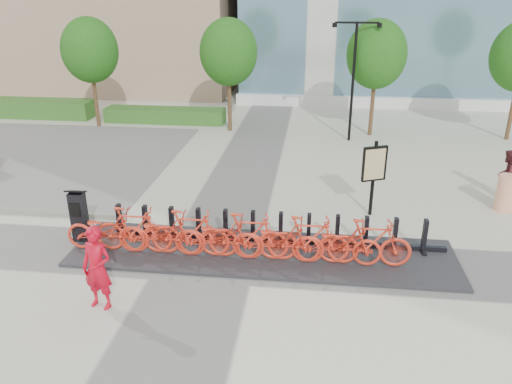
# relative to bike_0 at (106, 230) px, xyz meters

# --- Properties ---
(ground) EXTENTS (120.00, 120.00, 0.00)m
(ground) POSITION_rel_bike_0_xyz_m (2.60, 0.05, -0.61)
(ground) COLOR beige
(gravel_patch) EXTENTS (14.00, 14.00, 0.00)m
(gravel_patch) POSITION_rel_bike_0_xyz_m (-7.40, 7.05, -0.61)
(gravel_patch) COLOR slate
(gravel_patch) RESTS_ON ground
(hedge_a) EXTENTS (10.00, 1.40, 0.90)m
(hedge_a) POSITION_rel_bike_0_xyz_m (-11.40, 13.55, -0.16)
(hedge_a) COLOR #1A4C16
(hedge_a) RESTS_ON ground
(hedge_b) EXTENTS (6.00, 1.20, 0.70)m
(hedge_b) POSITION_rel_bike_0_xyz_m (-2.40, 13.25, -0.26)
(hedge_b) COLOR #1A4C16
(hedge_b) RESTS_ON ground
(tree_0) EXTENTS (2.60, 2.60, 5.10)m
(tree_0) POSITION_rel_bike_0_xyz_m (-5.40, 12.05, 2.98)
(tree_0) COLOR #4E3622
(tree_0) RESTS_ON ground
(tree_1) EXTENTS (2.60, 2.60, 5.10)m
(tree_1) POSITION_rel_bike_0_xyz_m (1.10, 12.05, 2.98)
(tree_1) COLOR #4E3622
(tree_1) RESTS_ON ground
(tree_2) EXTENTS (2.60, 2.60, 5.10)m
(tree_2) POSITION_rel_bike_0_xyz_m (7.60, 12.05, 2.98)
(tree_2) COLOR #4E3622
(tree_2) RESTS_ON ground
(streetlamp) EXTENTS (2.00, 0.20, 5.00)m
(streetlamp) POSITION_rel_bike_0_xyz_m (6.60, 11.05, 2.52)
(streetlamp) COLOR black
(streetlamp) RESTS_ON ground
(dock_pad) EXTENTS (9.60, 2.40, 0.08)m
(dock_pad) POSITION_rel_bike_0_xyz_m (3.90, 0.35, -0.57)
(dock_pad) COLOR #292A2D
(dock_pad) RESTS_ON ground
(dock_rail_posts) EXTENTS (8.02, 0.50, 0.85)m
(dock_rail_posts) POSITION_rel_bike_0_xyz_m (3.96, 0.82, -0.11)
(dock_rail_posts) COLOR black
(dock_rail_posts) RESTS_ON dock_pad
(bike_0) EXTENTS (2.03, 0.71, 1.07)m
(bike_0) POSITION_rel_bike_0_xyz_m (0.00, 0.00, 0.00)
(bike_0) COLOR red
(bike_0) RESTS_ON dock_pad
(bike_1) EXTENTS (1.97, 0.56, 1.19)m
(bike_1) POSITION_rel_bike_0_xyz_m (0.72, 0.00, 0.06)
(bike_1) COLOR red
(bike_1) RESTS_ON dock_pad
(bike_2) EXTENTS (2.03, 0.71, 1.07)m
(bike_2) POSITION_rel_bike_0_xyz_m (1.44, 0.00, 0.00)
(bike_2) COLOR red
(bike_2) RESTS_ON dock_pad
(bike_3) EXTENTS (1.97, 0.56, 1.19)m
(bike_3) POSITION_rel_bike_0_xyz_m (2.16, 0.00, 0.06)
(bike_3) COLOR red
(bike_3) RESTS_ON dock_pad
(bike_4) EXTENTS (2.03, 0.71, 1.07)m
(bike_4) POSITION_rel_bike_0_xyz_m (2.88, 0.00, 0.00)
(bike_4) COLOR red
(bike_4) RESTS_ON dock_pad
(bike_5) EXTENTS (1.97, 0.56, 1.19)m
(bike_5) POSITION_rel_bike_0_xyz_m (3.60, 0.00, 0.06)
(bike_5) COLOR red
(bike_5) RESTS_ON dock_pad
(bike_6) EXTENTS (2.03, 0.71, 1.07)m
(bike_6) POSITION_rel_bike_0_xyz_m (4.32, 0.00, 0.00)
(bike_6) COLOR red
(bike_6) RESTS_ON dock_pad
(bike_7) EXTENTS (1.97, 0.56, 1.19)m
(bike_7) POSITION_rel_bike_0_xyz_m (5.04, 0.00, 0.06)
(bike_7) COLOR red
(bike_7) RESTS_ON dock_pad
(bike_8) EXTENTS (2.03, 0.71, 1.07)m
(bike_8) POSITION_rel_bike_0_xyz_m (5.76, 0.00, 0.00)
(bike_8) COLOR red
(bike_8) RESTS_ON dock_pad
(bike_9) EXTENTS (1.97, 0.56, 1.19)m
(bike_9) POSITION_rel_bike_0_xyz_m (6.48, 0.00, 0.06)
(bike_9) COLOR red
(bike_9) RESTS_ON dock_pad
(kiosk) EXTENTS (0.47, 0.40, 1.45)m
(kiosk) POSITION_rel_bike_0_xyz_m (-0.88, 0.44, 0.16)
(kiosk) COLOR black
(kiosk) RESTS_ON dock_pad
(worker_red) EXTENTS (0.74, 0.56, 1.83)m
(worker_red) POSITION_rel_bike_0_xyz_m (0.79, -2.24, 0.30)
(worker_red) COLOR red
(worker_red) RESTS_ON ground
(pedestrian) EXTENTS (1.00, 0.98, 1.62)m
(pedestrian) POSITION_rel_bike_0_xyz_m (11.11, 4.88, 0.19)
(pedestrian) COLOR #4D1E20
(pedestrian) RESTS_ON ground
(construction_barrel) EXTENTS (0.69, 0.69, 1.10)m
(construction_barrel) POSITION_rel_bike_0_xyz_m (10.85, 3.94, -0.06)
(construction_barrel) COLOR #E44A00
(construction_barrel) RESTS_ON ground
(map_sign) EXTENTS (0.72, 0.40, 2.25)m
(map_sign) POSITION_rel_bike_0_xyz_m (6.81, 3.13, 0.88)
(map_sign) COLOR black
(map_sign) RESTS_ON ground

